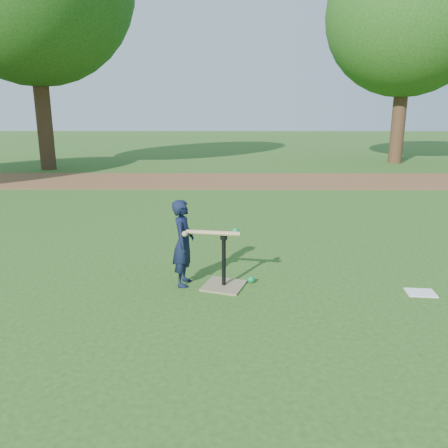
{
  "coord_description": "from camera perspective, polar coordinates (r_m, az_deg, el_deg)",
  "views": [
    {
      "loc": [
        0.11,
        -4.83,
        1.91
      ],
      "look_at": [
        0.06,
        0.04,
        0.65
      ],
      "focal_mm": 35.0,
      "sensor_mm": 36.0,
      "label": 1
    }
  ],
  "objects": [
    {
      "name": "clipboard",
      "position": [
        5.24,
        24.3,
        -8.18
      ],
      "size": [
        0.32,
        0.26,
        0.01
      ],
      "primitive_type": "cube",
      "rotation": [
        0.0,
        0.0,
        -0.11
      ],
      "color": "white",
      "rests_on": "ground"
    },
    {
      "name": "ground",
      "position": [
        5.2,
        -0.71,
        -7.07
      ],
      "size": [
        80.0,
        80.0,
        0.0
      ],
      "primitive_type": "plane",
      "color": "#285116",
      "rests_on": "ground"
    },
    {
      "name": "dirt_strip",
      "position": [
        12.48,
        0.0,
        5.71
      ],
      "size": [
        24.0,
        3.0,
        0.01
      ],
      "primitive_type": "cube",
      "color": "brown",
      "rests_on": "ground"
    },
    {
      "name": "wiffle_ball_ground",
      "position": [
        5.06,
        3.58,
        -7.25
      ],
      "size": [
        0.08,
        0.08,
        0.08
      ],
      "primitive_type": "sphere",
      "color": "#0C8542",
      "rests_on": "ground"
    },
    {
      "name": "child",
      "position": [
        4.88,
        -5.33,
        -2.49
      ],
      "size": [
        0.27,
        0.38,
        0.98
      ],
      "primitive_type": "imported",
      "rotation": [
        0.0,
        0.0,
        1.48
      ],
      "color": "black",
      "rests_on": "ground"
    },
    {
      "name": "batting_tee",
      "position": [
        4.92,
        -0.03,
        -6.98
      ],
      "size": [
        0.54,
        0.54,
        0.61
      ],
      "color": "#867855",
      "rests_on": "ground"
    },
    {
      "name": "tree_right",
      "position": [
        18.32,
        23.01,
        24.06
      ],
      "size": [
        5.8,
        5.8,
        8.21
      ],
      "color": "#382316",
      "rests_on": "ground"
    },
    {
      "name": "swing_action",
      "position": [
        4.74,
        -1.24,
        -1.13
      ],
      "size": [
        0.63,
        0.16,
        0.08
      ],
      "color": "tan",
      "rests_on": "ground"
    }
  ]
}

